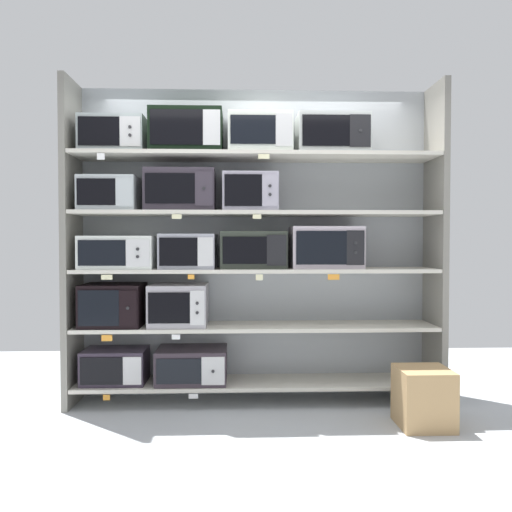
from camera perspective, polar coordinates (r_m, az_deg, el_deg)
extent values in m
cube|color=#B2B7BC|center=(3.38, 0.66, -21.32)|extent=(6.89, 6.00, 0.02)
cube|color=#9EA3A8|center=(4.35, -0.11, 1.46)|extent=(3.09, 0.04, 2.59)
cube|color=gray|center=(4.32, -19.97, 1.36)|extent=(0.05, 0.44, 2.59)
cube|color=gray|center=(4.42, 19.50, 1.37)|extent=(0.05, 0.44, 2.59)
cube|color=beige|center=(4.27, 0.00, -14.02)|extent=(2.89, 0.44, 0.03)
cube|color=#312736|center=(4.34, -15.49, -11.76)|extent=(0.50, 0.34, 0.27)
cube|color=black|center=(4.19, -16.94, -12.25)|extent=(0.33, 0.01, 0.21)
cube|color=silver|center=(4.14, -13.73, -12.41)|extent=(0.14, 0.01, 0.22)
cube|color=#322831|center=(4.24, -7.18, -12.02)|extent=(0.56, 0.40, 0.27)
cube|color=black|center=(4.05, -8.65, -12.67)|extent=(0.35, 0.01, 0.19)
cube|color=silver|center=(4.03, -4.84, -12.73)|extent=(0.18, 0.01, 0.22)
cylinder|color=#262628|center=(4.02, -4.85, -12.76)|extent=(0.02, 0.01, 0.02)
cube|color=orange|center=(4.18, -16.43, -14.99)|extent=(0.05, 0.00, 0.04)
cube|color=white|center=(4.08, -7.04, -15.34)|extent=(0.07, 0.00, 0.04)
cube|color=beige|center=(4.17, 0.00, -7.92)|extent=(2.89, 0.44, 0.03)
cube|color=black|center=(4.26, -15.70, -5.28)|extent=(0.47, 0.40, 0.34)
cube|color=black|center=(4.07, -17.25, -5.61)|extent=(0.31, 0.01, 0.27)
cube|color=black|center=(4.02, -14.17, -5.67)|extent=(0.14, 0.01, 0.27)
cylinder|color=#262628|center=(4.01, -14.20, -5.69)|extent=(0.02, 0.01, 0.02)
cube|color=#A19DA5|center=(4.16, -8.65, -5.42)|extent=(0.46, 0.40, 0.33)
cube|color=black|center=(3.97, -9.72, -5.77)|extent=(0.32, 0.01, 0.24)
cube|color=silver|center=(3.95, -6.61, -5.80)|extent=(0.11, 0.01, 0.27)
cylinder|color=#262628|center=(3.94, -6.62, -6.34)|extent=(0.02, 0.01, 0.02)
cylinder|color=#262628|center=(3.93, -6.62, -5.28)|extent=(0.02, 0.01, 0.02)
cube|color=orange|center=(4.08, -16.39, -8.82)|extent=(0.08, 0.00, 0.05)
cube|color=white|center=(3.98, -8.97, -8.96)|extent=(0.06, 0.00, 0.04)
cube|color=beige|center=(4.12, 0.00, -1.60)|extent=(2.89, 0.44, 0.03)
cube|color=silver|center=(4.22, -15.06, 0.40)|extent=(0.58, 0.40, 0.26)
cube|color=black|center=(4.03, -16.90, 0.33)|extent=(0.36, 0.01, 0.20)
cube|color=silver|center=(3.97, -13.12, 0.34)|extent=(0.18, 0.01, 0.21)
cylinder|color=#262628|center=(3.97, -13.14, -0.07)|extent=(0.02, 0.01, 0.02)
cylinder|color=#262628|center=(3.97, -13.15, 0.76)|extent=(0.02, 0.01, 0.02)
cube|color=#9D9EAB|center=(4.13, -7.61, 0.53)|extent=(0.44, 0.39, 0.28)
cube|color=black|center=(3.93, -8.69, 0.48)|extent=(0.29, 0.01, 0.22)
cube|color=silver|center=(3.92, -5.70, 0.48)|extent=(0.12, 0.01, 0.22)
cube|color=#2F342C|center=(4.11, -0.31, 0.69)|extent=(0.53, 0.33, 0.30)
cube|color=black|center=(3.93, -1.27, 0.65)|extent=(0.34, 0.01, 0.21)
cube|color=black|center=(3.95, 2.33, 0.65)|extent=(0.15, 0.01, 0.24)
cube|color=#BEB0BB|center=(4.17, 7.82, 0.95)|extent=(0.57, 0.35, 0.34)
cube|color=black|center=(3.98, 7.35, 0.93)|extent=(0.39, 0.01, 0.26)
cube|color=black|center=(4.03, 11.10, 0.92)|extent=(0.14, 0.01, 0.27)
cylinder|color=#262628|center=(4.02, 11.13, 0.39)|extent=(0.02, 0.01, 0.02)
cylinder|color=#262628|center=(4.02, 11.13, 1.44)|extent=(0.02, 0.01, 0.02)
cube|color=beige|center=(4.02, -16.40, -2.30)|extent=(0.09, 0.00, 0.04)
cube|color=orange|center=(3.91, -7.29, -2.34)|extent=(0.05, 0.00, 0.04)
cube|color=beige|center=(3.90, 0.38, -2.41)|extent=(0.05, 0.00, 0.05)
cube|color=orange|center=(3.96, 8.70, -2.35)|extent=(0.09, 0.00, 0.04)
cube|color=beige|center=(4.12, 0.00, 4.80)|extent=(2.89, 0.44, 0.03)
cube|color=#B0B9BB|center=(4.25, -15.99, 6.67)|extent=(0.44, 0.39, 0.27)
cube|color=black|center=(4.07, -17.49, 6.89)|extent=(0.29, 0.01, 0.20)
cube|color=#B0B9BB|center=(4.02, -14.60, 6.98)|extent=(0.13, 0.01, 0.22)
cube|color=#342D36|center=(4.15, -8.42, 7.25)|extent=(0.55, 0.35, 0.33)
cube|color=black|center=(3.98, -9.62, 7.50)|extent=(0.38, 0.01, 0.23)
cube|color=#342D36|center=(3.95, -5.87, 7.55)|extent=(0.14, 0.01, 0.26)
cylinder|color=#262628|center=(3.95, -5.88, 7.56)|extent=(0.02, 0.01, 0.02)
cube|color=#9F9AAA|center=(4.13, -0.68, 7.09)|extent=(0.43, 0.41, 0.30)
cube|color=black|center=(3.92, -1.44, 7.39)|extent=(0.29, 0.01, 0.24)
cube|color=#9F9AAA|center=(3.92, 1.57, 7.38)|extent=(0.12, 0.01, 0.24)
cylinder|color=#262628|center=(3.91, 1.58, 6.91)|extent=(0.02, 0.01, 0.02)
cylinder|color=#262628|center=(3.92, 1.58, 7.87)|extent=(0.02, 0.01, 0.02)
cube|color=beige|center=(3.92, -8.89, 4.40)|extent=(0.07, 0.00, 0.04)
cube|color=beige|center=(3.89, 0.12, 4.44)|extent=(0.07, 0.00, 0.03)
cube|color=beige|center=(4.17, 0.00, 11.12)|extent=(2.89, 0.44, 0.03)
cube|color=#9AA6A6|center=(4.31, -15.64, 12.87)|extent=(0.50, 0.33, 0.28)
cube|color=black|center=(4.16, -17.22, 13.25)|extent=(0.31, 0.01, 0.22)
cube|color=silver|center=(4.11, -13.94, 13.43)|extent=(0.16, 0.01, 0.23)
cylinder|color=#262628|center=(4.10, -13.96, 13.03)|extent=(0.02, 0.01, 0.02)
cylinder|color=#262628|center=(4.11, -13.97, 13.88)|extent=(0.02, 0.01, 0.02)
cube|color=black|center=(4.22, -7.73, 13.51)|extent=(0.57, 0.41, 0.33)
cube|color=black|center=(4.02, -8.92, 14.11)|extent=(0.40, 0.01, 0.27)
cube|color=silver|center=(4.00, -5.01, 14.19)|extent=(0.13, 0.01, 0.27)
cube|color=silver|center=(4.20, 0.41, 13.40)|extent=(0.50, 0.40, 0.31)
cube|color=black|center=(3.99, -0.34, 14.02)|extent=(0.35, 0.01, 0.22)
cube|color=silver|center=(4.01, 3.16, 13.97)|extent=(0.13, 0.01, 0.25)
cube|color=#B7BDB9|center=(4.26, 8.45, 13.22)|extent=(0.57, 0.37, 0.31)
cube|color=black|center=(4.07, 7.87, 13.79)|extent=(0.37, 0.01, 0.24)
cube|color=black|center=(4.12, 11.61, 13.61)|extent=(0.16, 0.01, 0.25)
cylinder|color=#262628|center=(4.11, 11.64, 13.64)|extent=(0.02, 0.01, 0.02)
cube|color=white|center=(4.07, -17.02, 10.64)|extent=(0.06, 0.00, 0.05)
cube|color=beige|center=(3.94, 0.88, 11.11)|extent=(0.09, 0.00, 0.04)
cube|color=tan|center=(3.91, 18.28, -14.83)|extent=(0.36, 0.36, 0.41)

